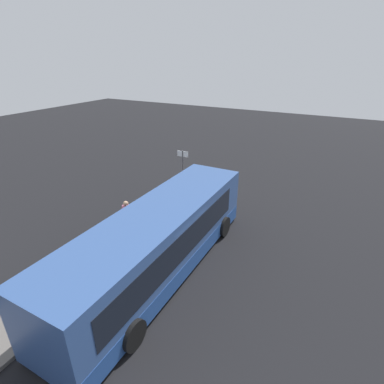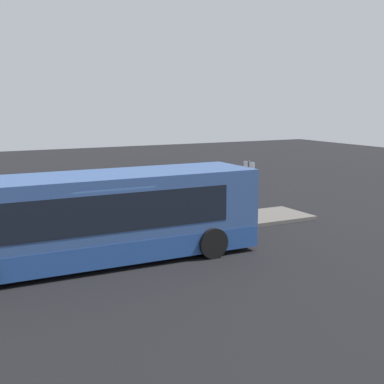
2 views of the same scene
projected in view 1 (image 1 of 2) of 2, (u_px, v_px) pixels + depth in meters
ground at (168, 264)px, 12.76m from camera, size 80.00×80.00×0.00m
platform at (116, 245)px, 13.95m from camera, size 20.00×2.47×0.14m
bus_lead at (158, 243)px, 11.82m from camera, size 11.03×2.88×2.77m
passenger_boarding at (127, 216)px, 14.51m from camera, size 0.61×0.45×1.68m
passenger_waiting at (155, 212)px, 14.96m from camera, size 0.45×0.60×1.58m
suitcase at (145, 223)px, 15.00m from camera, size 0.47×0.19×0.92m
sign_post at (183, 162)px, 20.02m from camera, size 0.10×0.80×2.28m
trash_bin at (170, 207)px, 16.60m from camera, size 0.44×0.44×0.65m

